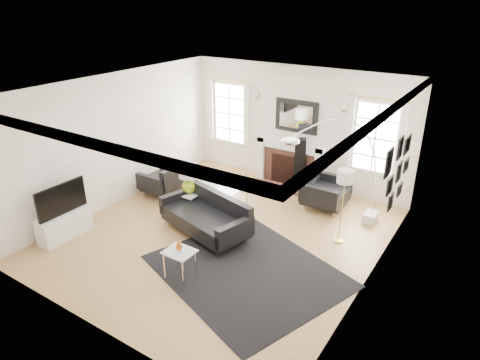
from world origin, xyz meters
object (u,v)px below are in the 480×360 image
Objects in this scene: armchair_left at (165,181)px; coffee_table at (217,189)px; sofa at (208,217)px; gourd_lamp at (189,177)px; arc_floor_lamp at (334,167)px; fireplace at (291,163)px; armchair_right at (323,191)px.

coffee_table is (1.36, 0.14, 0.09)m from armchair_left.
gourd_lamp is (-0.75, 0.39, 0.52)m from sofa.
arc_floor_lamp is at bearing 11.55° from armchair_left.
fireplace is 1.32m from armchair_right.
armchair_right reaches higher than armchair_left.
armchair_right is 2.27m from coffee_table.
arc_floor_lamp is at bearing -56.21° from armchair_right.
sofa is 2.62m from armchair_right.
armchair_left is 3.86m from arc_floor_lamp.
armchair_right is 1.15m from arc_floor_lamp.
armchair_left is (-1.84, 0.82, 0.01)m from sofa.
armchair_left is 1.44× the size of gourd_lamp.
fireplace is 2.74× the size of gourd_lamp.
armchair_left is 0.40× the size of arc_floor_lamp.
sofa is 3.23× the size of gourd_lamp.
arc_floor_lamp reaches higher than sofa.
fireplace is 0.85× the size of sofa.
fireplace is at bearing 43.98° from armchair_left.
armchair_right is at bearing 39.97° from gourd_lamp.
coffee_table is at bearing 5.79° from armchair_left.
sofa is 1.97× the size of coffee_table.
armchair_right is at bearing -31.27° from fireplace.
gourd_lamp is at bearing -112.82° from fireplace.
coffee_table is at bearing -165.17° from arc_floor_lamp.
sofa is at bearing -63.28° from coffee_table.
gourd_lamp is at bearing 152.85° from sofa.
arc_floor_lamp is (2.59, 1.19, 0.37)m from gourd_lamp.
fireplace is 0.75× the size of arc_floor_lamp.
gourd_lamp reaches higher than armchair_left.
armchair_right is 0.43× the size of arc_floor_lamp.
gourd_lamp is 2.88m from arc_floor_lamp.
armchair_left is 3.54m from armchair_right.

